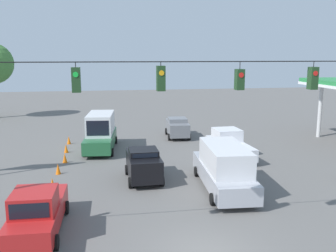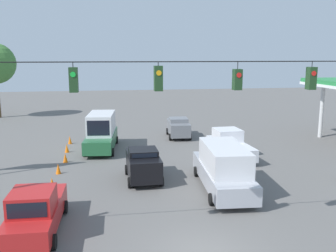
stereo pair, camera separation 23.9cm
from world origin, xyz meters
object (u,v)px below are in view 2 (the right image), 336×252
(traffic_cone_farthest, at_px, (70,140))
(traffic_cone_fourth, at_px, (65,158))
(box_truck_green_withflow_far, at_px, (101,132))
(pickup_truck_white_oncoming_far, at_px, (230,145))
(box_truck_silver_crossing_near, at_px, (223,167))
(overhead_signal_span, at_px, (197,117))
(traffic_cone_second, at_px, (52,183))
(traffic_cone_third, at_px, (58,169))
(sedan_grey_oncoming_deep, at_px, (178,127))
(traffic_cone_nearest, at_px, (48,201))
(traffic_cone_fifth, at_px, (67,148))
(pickup_truck_red_parked_shoulder, at_px, (36,212))
(sedan_black_withflow_mid, at_px, (143,164))

(traffic_cone_farthest, bearing_deg, traffic_cone_fourth, 92.10)
(box_truck_green_withflow_far, xyz_separation_m, pickup_truck_white_oncoming_far, (-9.69, 4.15, -0.50))
(box_truck_silver_crossing_near, bearing_deg, overhead_signal_span, 62.15)
(overhead_signal_span, height_order, traffic_cone_farthest, overhead_signal_span)
(pickup_truck_white_oncoming_far, distance_m, traffic_cone_second, 13.42)
(box_truck_silver_crossing_near, distance_m, traffic_cone_farthest, 16.48)
(traffic_cone_third, bearing_deg, traffic_cone_farthest, -89.72)
(pickup_truck_white_oncoming_far, bearing_deg, overhead_signal_span, 65.56)
(pickup_truck_white_oncoming_far, height_order, traffic_cone_farthest, pickup_truck_white_oncoming_far)
(sedan_grey_oncoming_deep, bearing_deg, traffic_cone_nearest, 57.59)
(box_truck_green_withflow_far, bearing_deg, traffic_cone_second, 73.14)
(overhead_signal_span, relative_size, traffic_cone_nearest, 34.27)
(traffic_cone_fifth, bearing_deg, box_truck_green_withflow_far, -167.45)
(overhead_signal_span, height_order, pickup_truck_red_parked_shoulder, overhead_signal_span)
(traffic_cone_second, relative_size, traffic_cone_farthest, 1.00)
(traffic_cone_third, xyz_separation_m, traffic_cone_fourth, (-0.18, -2.67, 0.00))
(sedan_grey_oncoming_deep, height_order, traffic_cone_second, sedan_grey_oncoming_deep)
(overhead_signal_span, bearing_deg, traffic_cone_farthest, -69.61)
(box_truck_silver_crossing_near, bearing_deg, traffic_cone_fifth, -45.82)
(traffic_cone_second, height_order, traffic_cone_fifth, same)
(overhead_signal_span, xyz_separation_m, traffic_cone_farthest, (6.96, -18.71, -4.94))
(traffic_cone_nearest, bearing_deg, box_truck_silver_crossing_near, -173.45)
(box_truck_green_withflow_far, bearing_deg, overhead_signal_span, 104.23)
(overhead_signal_span, bearing_deg, pickup_truck_red_parked_shoulder, -14.10)
(overhead_signal_span, relative_size, traffic_cone_second, 34.27)
(sedan_black_withflow_mid, bearing_deg, traffic_cone_nearest, 33.95)
(traffic_cone_nearest, bearing_deg, box_truck_green_withflow_far, -102.38)
(traffic_cone_fourth, bearing_deg, pickup_truck_red_parked_shoulder, 89.64)
(box_truck_silver_crossing_near, height_order, box_truck_green_withflow_far, box_truck_green_withflow_far)
(traffic_cone_second, xyz_separation_m, traffic_cone_fifth, (0.01, -8.50, 0.00))
(traffic_cone_fourth, bearing_deg, sedan_black_withflow_mid, 137.70)
(box_truck_silver_crossing_near, bearing_deg, traffic_cone_second, -9.51)
(sedan_grey_oncoming_deep, relative_size, pickup_truck_red_parked_shoulder, 0.76)
(traffic_cone_fifth, distance_m, traffic_cone_farthest, 2.99)
(box_truck_silver_crossing_near, xyz_separation_m, traffic_cone_fourth, (9.69, -7.23, -0.99))
(traffic_cone_fourth, xyz_separation_m, traffic_cone_farthest, (0.22, -5.91, 0.00))
(traffic_cone_fourth, xyz_separation_m, traffic_cone_fifth, (0.18, -2.92, 0.00))
(box_truck_green_withflow_far, relative_size, pickup_truck_red_parked_shoulder, 1.20)
(box_truck_silver_crossing_near, bearing_deg, box_truck_green_withflow_far, -56.64)
(box_truck_green_withflow_far, bearing_deg, traffic_cone_third, 65.97)
(pickup_truck_white_oncoming_far, distance_m, traffic_cone_fifth, 12.97)
(sedan_grey_oncoming_deep, bearing_deg, traffic_cone_fourth, 35.86)
(overhead_signal_span, height_order, sedan_grey_oncoming_deep, overhead_signal_span)
(box_truck_green_withflow_far, distance_m, pickup_truck_red_parked_shoulder, 14.88)
(traffic_cone_farthest, bearing_deg, traffic_cone_fifth, 90.69)
(pickup_truck_white_oncoming_far, xyz_separation_m, traffic_cone_nearest, (12.30, 7.74, -0.63))
(traffic_cone_second, distance_m, traffic_cone_farthest, 11.49)
(sedan_grey_oncoming_deep, distance_m, traffic_cone_third, 13.92)
(box_truck_silver_crossing_near, xyz_separation_m, pickup_truck_red_parked_shoulder, (9.75, 3.87, -0.36))
(traffic_cone_fourth, distance_m, traffic_cone_farthest, 5.91)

